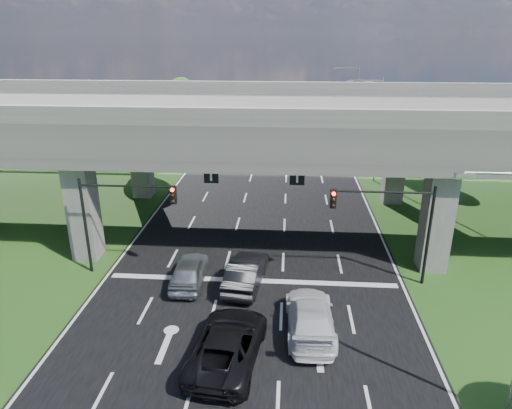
# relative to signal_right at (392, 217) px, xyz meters

# --- Properties ---
(ground) EXTENTS (160.00, 160.00, 0.00)m
(ground) POSITION_rel_signal_right_xyz_m (-7.82, -3.94, -4.19)
(ground) COLOR #244D18
(ground) RESTS_ON ground
(road) EXTENTS (18.00, 120.00, 0.03)m
(road) POSITION_rel_signal_right_xyz_m (-7.82, 6.06, -4.17)
(road) COLOR black
(road) RESTS_ON ground
(overpass) EXTENTS (80.00, 15.00, 10.00)m
(overpass) POSITION_rel_signal_right_xyz_m (-7.82, 8.06, 3.73)
(overpass) COLOR #373532
(overpass) RESTS_ON ground
(warehouse) EXTENTS (20.00, 10.00, 4.00)m
(warehouse) POSITION_rel_signal_right_xyz_m (-33.82, 31.06, -2.19)
(warehouse) COLOR #9E9E99
(warehouse) RESTS_ON ground
(signal_right) EXTENTS (5.76, 0.54, 6.00)m
(signal_right) POSITION_rel_signal_right_xyz_m (0.00, 0.00, 0.00)
(signal_right) COLOR black
(signal_right) RESTS_ON ground
(signal_left) EXTENTS (5.76, 0.54, 6.00)m
(signal_left) POSITION_rel_signal_right_xyz_m (-15.65, 0.00, 0.00)
(signal_left) COLOR black
(signal_left) RESTS_ON ground
(streetlight_far) EXTENTS (3.38, 0.25, 10.00)m
(streetlight_far) POSITION_rel_signal_right_xyz_m (2.27, 20.06, 1.66)
(streetlight_far) COLOR gray
(streetlight_far) RESTS_ON ground
(streetlight_beyond) EXTENTS (3.38, 0.25, 10.00)m
(streetlight_beyond) POSITION_rel_signal_right_xyz_m (2.27, 36.06, 1.66)
(streetlight_beyond) COLOR gray
(streetlight_beyond) RESTS_ON ground
(tree_left_near) EXTENTS (4.50, 4.50, 7.80)m
(tree_left_near) POSITION_rel_signal_right_xyz_m (-21.78, 22.06, 0.63)
(tree_left_near) COLOR black
(tree_left_near) RESTS_ON ground
(tree_left_mid) EXTENTS (3.91, 3.90, 6.76)m
(tree_left_mid) POSITION_rel_signal_right_xyz_m (-24.78, 30.06, -0.01)
(tree_left_mid) COLOR black
(tree_left_mid) RESTS_ON ground
(tree_left_far) EXTENTS (4.80, 4.80, 8.32)m
(tree_left_far) POSITION_rel_signal_right_xyz_m (-20.78, 38.06, 0.95)
(tree_left_far) COLOR black
(tree_left_far) RESTS_ON ground
(tree_right_near) EXTENTS (4.20, 4.20, 7.28)m
(tree_right_near) POSITION_rel_signal_right_xyz_m (5.22, 24.06, 0.31)
(tree_right_near) COLOR black
(tree_right_near) RESTS_ON ground
(tree_right_mid) EXTENTS (3.91, 3.90, 6.76)m
(tree_right_mid) POSITION_rel_signal_right_xyz_m (8.22, 32.06, -0.01)
(tree_right_mid) COLOR black
(tree_right_mid) RESTS_ON ground
(tree_right_far) EXTENTS (4.50, 4.50, 7.80)m
(tree_right_far) POSITION_rel_signal_right_xyz_m (4.22, 40.06, 0.63)
(tree_right_far) COLOR black
(tree_right_far) RESTS_ON ground
(car_silver) EXTENTS (2.01, 4.71, 1.59)m
(car_silver) POSITION_rel_signal_right_xyz_m (-11.45, -0.94, -3.36)
(car_silver) COLOR #ACAFB4
(car_silver) RESTS_ON road
(car_dark) EXTENTS (2.36, 5.29, 1.69)m
(car_dark) POSITION_rel_signal_right_xyz_m (-8.14, -0.94, -3.31)
(car_dark) COLOR black
(car_dark) RESTS_ON road
(car_white) EXTENTS (2.47, 5.72, 1.64)m
(car_white) POSITION_rel_signal_right_xyz_m (-4.61, -5.10, -3.34)
(car_white) COLOR silver
(car_white) RESTS_ON road
(car_trailing) EXTENTS (3.46, 6.31, 1.68)m
(car_trailing) POSITION_rel_signal_right_xyz_m (-8.33, -7.49, -3.32)
(car_trailing) COLOR black
(car_trailing) RESTS_ON road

